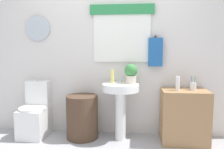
% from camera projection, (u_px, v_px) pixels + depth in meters
% --- Properties ---
extents(back_wall, '(4.40, 0.18, 2.60)m').
position_uv_depth(back_wall, '(109.00, 46.00, 3.41)').
color(back_wall, silver).
rests_on(back_wall, ground_plane).
extents(toilet, '(0.38, 0.51, 0.81)m').
position_uv_depth(toilet, '(36.00, 115.00, 3.38)').
color(toilet, white).
rests_on(toilet, ground_plane).
extents(laundry_hamper, '(0.44, 0.44, 0.61)m').
position_uv_depth(laundry_hamper, '(82.00, 117.00, 3.27)').
color(laundry_hamper, '#4C3828').
rests_on(laundry_hamper, ground_plane).
extents(pedestal_sink, '(0.51, 0.51, 0.79)m').
position_uv_depth(pedestal_sink, '(120.00, 98.00, 3.18)').
color(pedestal_sink, white).
rests_on(pedestal_sink, ground_plane).
extents(faucet, '(0.03, 0.03, 0.10)m').
position_uv_depth(faucet, '(121.00, 79.00, 3.27)').
color(faucet, silver).
rests_on(faucet, pedestal_sink).
extents(wooden_cabinet, '(0.61, 0.44, 0.72)m').
position_uv_depth(wooden_cabinet, '(184.00, 116.00, 3.11)').
color(wooden_cabinet, '#9E754C').
rests_on(wooden_cabinet, ground_plane).
extents(soap_bottle, '(0.05, 0.05, 0.19)m').
position_uv_depth(soap_bottle, '(112.00, 77.00, 3.21)').
color(soap_bottle, '#DBD166').
rests_on(soap_bottle, pedestal_sink).
extents(potted_plant, '(0.18, 0.18, 0.27)m').
position_uv_depth(potted_plant, '(131.00, 73.00, 3.18)').
color(potted_plant, beige).
rests_on(potted_plant, pedestal_sink).
extents(lotion_bottle, '(0.05, 0.05, 0.19)m').
position_uv_depth(lotion_bottle, '(178.00, 83.00, 3.03)').
color(lotion_bottle, white).
rests_on(lotion_bottle, wooden_cabinet).
extents(toothbrush_cup, '(0.08, 0.08, 0.18)m').
position_uv_depth(toothbrush_cup, '(193.00, 86.00, 3.07)').
color(toothbrush_cup, silver).
rests_on(toothbrush_cup, wooden_cabinet).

